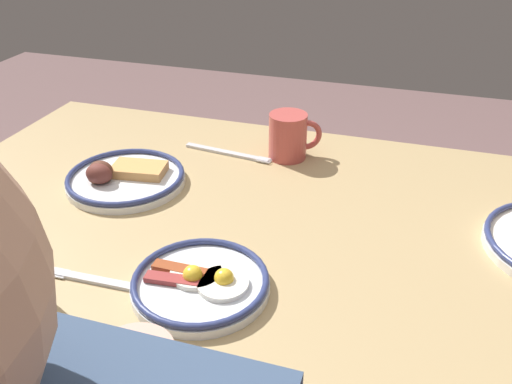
% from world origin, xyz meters
% --- Properties ---
extents(dining_table, '(1.32, 0.82, 0.76)m').
position_xyz_m(dining_table, '(0.00, 0.00, 0.67)').
color(dining_table, tan).
rests_on(dining_table, ground_plane).
extents(plate_center_pancakes, '(0.23, 0.23, 0.05)m').
position_xyz_m(plate_center_pancakes, '(0.30, -0.05, 0.77)').
color(plate_center_pancakes, white).
rests_on(plate_center_pancakes, dining_table).
extents(plate_far_companion, '(0.20, 0.20, 0.04)m').
position_xyz_m(plate_far_companion, '(0.03, 0.19, 0.77)').
color(plate_far_companion, white).
rests_on(plate_far_companion, dining_table).
extents(coffee_mug, '(0.11, 0.08, 0.10)m').
position_xyz_m(coffee_mug, '(0.02, -0.26, 0.81)').
color(coffee_mug, '#BF4C47').
rests_on(coffee_mug, dining_table).
extents(fork_near, '(0.20, 0.04, 0.01)m').
position_xyz_m(fork_near, '(0.15, -0.23, 0.76)').
color(fork_near, silver).
rests_on(fork_near, dining_table).
extents(butter_knife, '(0.22, 0.02, 0.01)m').
position_xyz_m(butter_knife, '(0.22, 0.23, 0.76)').
color(butter_knife, silver).
rests_on(butter_knife, dining_table).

